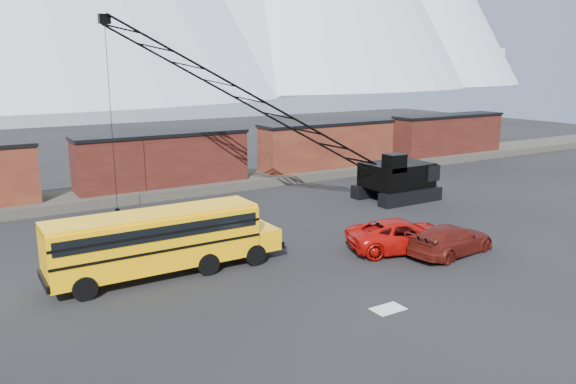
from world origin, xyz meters
The scene contains 10 objects.
ground centered at (0.00, 0.00, 0.00)m, with size 160.00×160.00×0.00m, color black.
gravel_berm centered at (0.00, 22.00, 0.35)m, with size 120.00×5.00×0.70m, color #4C473E.
boxcar_mid centered at (0.00, 22.00, 2.76)m, with size 13.70×3.10×4.17m.
boxcar_east_near centered at (16.00, 22.00, 2.76)m, with size 13.70×3.10×4.17m.
boxcar_east_far centered at (32.00, 22.00, 2.76)m, with size 13.70×3.10×4.17m.
snow_patch centered at (0.50, -4.00, 0.01)m, with size 1.40×0.90×0.02m, color silver.
school_bus centered at (-6.17, 4.77, 1.79)m, with size 11.65×2.65×3.19m.
red_pickup centered at (6.36, 1.39, 0.86)m, with size 2.87×6.21×1.73m, color #B40C08.
maroon_suv centered at (8.11, -0.41, 0.81)m, with size 2.26×5.56×1.61m, color #52140E.
crawler_crane centered at (3.91, 13.76, 7.49)m, with size 22.83×8.42×13.32m.
Camera 1 is at (-14.57, -20.40, 9.98)m, focal length 35.00 mm.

